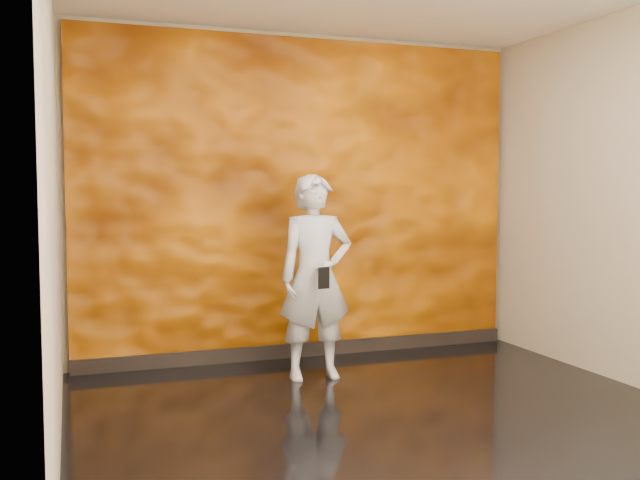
{
  "coord_description": "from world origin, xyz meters",
  "views": [
    {
      "loc": [
        -1.93,
        -3.93,
        1.46
      ],
      "look_at": [
        -0.23,
        0.88,
        1.1
      ],
      "focal_mm": 40.0,
      "sensor_mm": 36.0,
      "label": 1
    }
  ],
  "objects": [
    {
      "name": "room",
      "position": [
        0.0,
        0.0,
        1.4
      ],
      "size": [
        4.02,
        4.02,
        2.81
      ],
      "color": "black",
      "rests_on": "ground"
    },
    {
      "name": "feature_wall",
      "position": [
        0.0,
        1.96,
        1.38
      ],
      "size": [
        3.9,
        0.06,
        2.75
      ],
      "primitive_type": "cube",
      "color": "orange",
      "rests_on": "ground"
    },
    {
      "name": "man",
      "position": [
        -0.15,
        1.22,
        0.79
      ],
      "size": [
        0.59,
        0.4,
        1.58
      ],
      "primitive_type": "imported",
      "rotation": [
        0.0,
        0.0,
        -0.04
      ],
      "color": "#90939D",
      "rests_on": "ground"
    },
    {
      "name": "baseboard",
      "position": [
        0.0,
        1.92,
        0.06
      ],
      "size": [
        3.9,
        0.04,
        0.12
      ],
      "primitive_type": "cube",
      "color": "black",
      "rests_on": "ground"
    },
    {
      "name": "phone",
      "position": [
        -0.17,
        0.97,
        0.81
      ],
      "size": [
        0.09,
        0.03,
        0.16
      ],
      "primitive_type": "cube",
      "rotation": [
        0.0,
        0.0,
        0.14
      ],
      "color": "black",
      "rests_on": "man"
    }
  ]
}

